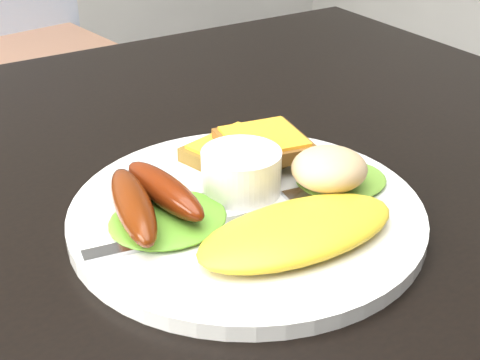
{
  "coord_description": "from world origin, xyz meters",
  "views": [
    {
      "loc": [
        -0.13,
        -0.47,
        1.04
      ],
      "look_at": [
        0.12,
        -0.07,
        0.78
      ],
      "focal_mm": 50.0,
      "sensor_mm": 36.0,
      "label": 1
    }
  ],
  "objects_px": {
    "dining_chair": "(24,64)",
    "plate": "(247,214)",
    "dining_table": "(73,234)",
    "person": "(19,64)"
  },
  "relations": [
    {
      "from": "dining_chair",
      "to": "plate",
      "type": "distance_m",
      "value": 1.4
    },
    {
      "from": "dining_chair",
      "to": "plate",
      "type": "height_order",
      "value": "plate"
    },
    {
      "from": "dining_table",
      "to": "dining_chair",
      "type": "relative_size",
      "value": 2.52
    },
    {
      "from": "plate",
      "to": "person",
      "type": "bearing_deg",
      "value": 92.2
    },
    {
      "from": "person",
      "to": "dining_table",
      "type": "bearing_deg",
      "value": 61.96
    },
    {
      "from": "dining_table",
      "to": "dining_chair",
      "type": "height_order",
      "value": "dining_table"
    },
    {
      "from": "plate",
      "to": "dining_table",
      "type": "bearing_deg",
      "value": 144.46
    },
    {
      "from": "dining_chair",
      "to": "person",
      "type": "xyz_separation_m",
      "value": [
        -0.18,
        -0.76,
        0.26
      ]
    },
    {
      "from": "dining_chair",
      "to": "plate",
      "type": "xyz_separation_m",
      "value": [
        -0.16,
        -1.35,
        0.31
      ]
    },
    {
      "from": "dining_chair",
      "to": "person",
      "type": "distance_m",
      "value": 0.82
    }
  ]
}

